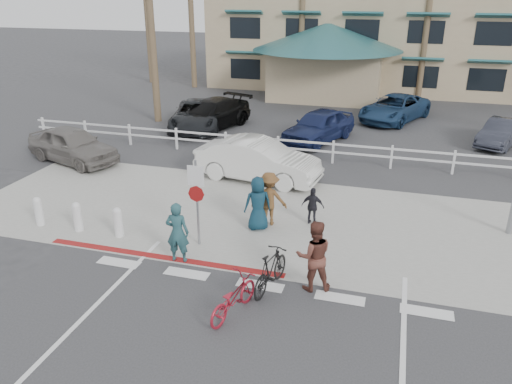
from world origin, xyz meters
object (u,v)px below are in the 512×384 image
(bike_red, at_px, (233,297))
(car_red_compact, at_px, (73,145))
(sign_post, at_px, (197,199))
(car_white_sedan, at_px, (258,160))
(bike_black, at_px, (271,270))

(bike_red, xyz_separation_m, car_red_compact, (-10.01, 8.34, 0.30))
(sign_post, xyz_separation_m, car_white_sedan, (0.18, 5.56, -0.65))
(bike_black, height_order, car_red_compact, car_red_compact)
(sign_post, height_order, bike_red, sign_post)
(sign_post, height_order, car_white_sedan, sign_post)
(sign_post, distance_m, bike_black, 3.20)
(sign_post, distance_m, bike_red, 3.68)
(sign_post, bearing_deg, bike_red, -55.05)
(sign_post, height_order, car_red_compact, sign_post)
(bike_black, distance_m, car_red_compact, 12.72)
(car_red_compact, bearing_deg, bike_red, -111.95)
(car_white_sedan, bearing_deg, bike_black, -153.56)
(car_red_compact, bearing_deg, bike_black, -106.01)
(bike_black, bearing_deg, car_white_sedan, -59.80)
(car_red_compact, bearing_deg, sign_post, -106.42)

